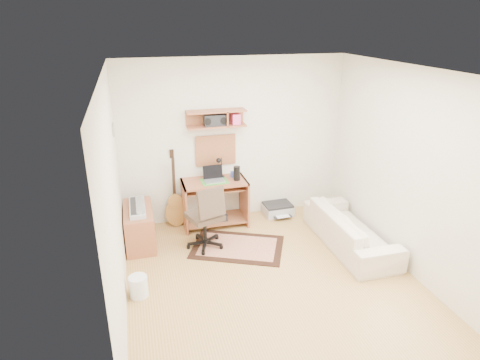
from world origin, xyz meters
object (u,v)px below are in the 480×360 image
object	(u,v)px
desk	(215,203)
printer	(278,209)
cabinet	(139,226)
sofa	(351,224)
task_chair	(204,216)

from	to	relation	value
desk	printer	size ratio (longest dim) A/B	2.10
cabinet	sofa	xyz separation A→B (m)	(2.96, -0.85, 0.07)
printer	sofa	world-z (taller)	sofa
printer	sofa	bearing A→B (deg)	-64.49
task_chair	sofa	xyz separation A→B (m)	(2.05, -0.50, -0.14)
cabinet	sofa	distance (m)	3.08
sofa	printer	bearing A→B (deg)	27.94
desk	task_chair	size ratio (longest dim) A/B	1.01
task_chair	cabinet	distance (m)	1.00
cabinet	printer	xyz separation A→B (m)	(2.30, 0.40, -0.19)
task_chair	printer	distance (m)	1.63
printer	sofa	size ratio (longest dim) A/B	0.27
task_chair	sofa	distance (m)	2.11
task_chair	cabinet	xyz separation A→B (m)	(-0.91, 0.35, -0.22)
task_chair	sofa	world-z (taller)	task_chair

